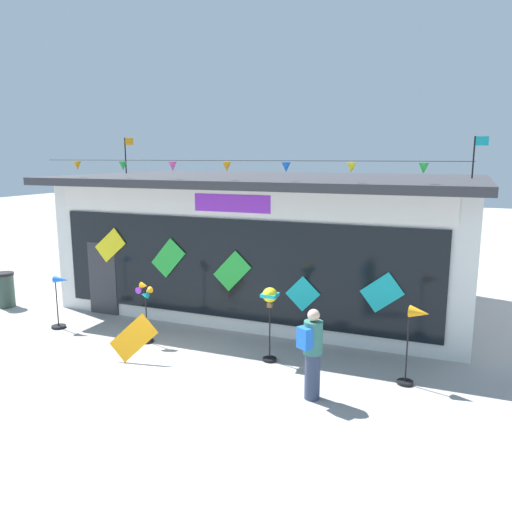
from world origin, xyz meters
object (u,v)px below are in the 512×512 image
object	(u,v)px
wind_spinner_far_left	(60,297)
wind_spinner_center_right	(415,329)
kite_shop_building	(275,239)
wind_spinner_left	(145,303)
trash_bin	(6,290)
display_kite_on_ground	(134,338)
wind_spinner_center_left	(270,304)
person_near_camera	(312,352)

from	to	relation	value
wind_spinner_far_left	wind_spinner_center_right	world-z (taller)	wind_spinner_center_right
kite_shop_building	wind_spinner_left	bearing A→B (deg)	-109.33
kite_shop_building	wind_spinner_center_right	xyz separation A→B (m)	(4.46, -4.46, -0.78)
trash_bin	display_kite_on_ground	bearing A→B (deg)	-18.56
wind_spinner_center_left	display_kite_on_ground	world-z (taller)	wind_spinner_center_left
kite_shop_building	display_kite_on_ground	bearing A→B (deg)	-101.99
trash_bin	wind_spinner_far_left	bearing A→B (deg)	-17.17
wind_spinner_far_left	wind_spinner_center_left	distance (m)	5.67
trash_bin	person_near_camera	bearing A→B (deg)	-12.63
wind_spinner_center_right	person_near_camera	xyz separation A→B (m)	(-1.64, -1.28, -0.24)
display_kite_on_ground	kite_shop_building	bearing A→B (deg)	78.01
trash_bin	display_kite_on_ground	world-z (taller)	display_kite_on_ground
wind_spinner_far_left	person_near_camera	distance (m)	7.10
kite_shop_building	display_kite_on_ground	xyz separation A→B (m)	(-1.17, -5.50, -1.38)
kite_shop_building	wind_spinner_center_left	bearing A→B (deg)	-71.04
wind_spinner_far_left	display_kite_on_ground	xyz separation A→B (m)	(2.98, -1.08, -0.30)
wind_spinner_center_left	wind_spinner_center_right	distance (m)	2.96
wind_spinner_far_left	person_near_camera	world-z (taller)	person_near_camera
wind_spinner_center_right	display_kite_on_ground	xyz separation A→B (m)	(-5.63, -1.03, -0.61)
person_near_camera	wind_spinner_center_right	bearing A→B (deg)	-108.80
wind_spinner_center_right	trash_bin	bearing A→B (deg)	175.37
display_kite_on_ground	wind_spinner_center_left	bearing A→B (deg)	22.66
wind_spinner_center_left	display_kite_on_ground	distance (m)	2.99
wind_spinner_center_left	person_near_camera	bearing A→B (deg)	-45.75
wind_spinner_center_right	display_kite_on_ground	bearing A→B (deg)	-169.60
kite_shop_building	trash_bin	bearing A→B (deg)	-153.27
wind_spinner_far_left	wind_spinner_center_right	bearing A→B (deg)	-0.29
kite_shop_building	wind_spinner_left	xyz separation A→B (m)	(-1.57, -4.46, -0.93)
wind_spinner_center_right	person_near_camera	size ratio (longest dim) A/B	0.94
wind_spinner_center_left	person_near_camera	size ratio (longest dim) A/B	0.96
display_kite_on_ground	trash_bin	bearing A→B (deg)	161.44
kite_shop_building	wind_spinner_left	size ratio (longest dim) A/B	7.78
wind_spinner_center_left	person_near_camera	distance (m)	1.93
wind_spinner_center_right	trash_bin	world-z (taller)	wind_spinner_center_right
wind_spinner_far_left	wind_spinner_left	distance (m)	2.58
wind_spinner_center_left	wind_spinner_center_right	world-z (taller)	wind_spinner_center_left
wind_spinner_far_left	wind_spinner_left	world-z (taller)	wind_spinner_left
kite_shop_building	person_near_camera	bearing A→B (deg)	-63.77
kite_shop_building	wind_spinner_far_left	size ratio (longest dim) A/B	8.31
kite_shop_building	wind_spinner_far_left	xyz separation A→B (m)	(-4.14, -4.42, -1.09)
wind_spinner_center_left	trash_bin	distance (m)	8.60
wind_spinner_center_right	trash_bin	xyz separation A→B (m)	(-11.48, 0.93, -0.61)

